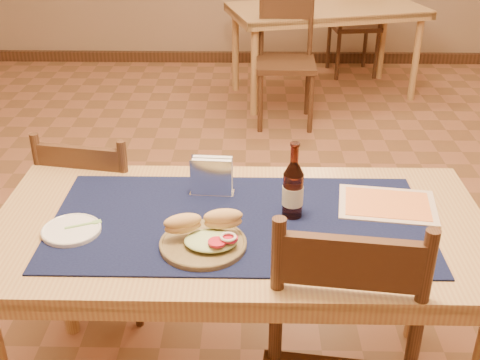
{
  "coord_description": "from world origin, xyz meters",
  "views": [
    {
      "loc": [
        0.03,
        -2.44,
        1.77
      ],
      "look_at": [
        0.0,
        -0.7,
        0.85
      ],
      "focal_mm": 45.0,
      "sensor_mm": 36.0,
      "label": 1
    }
  ],
  "objects_px": {
    "back_table": "(326,17)",
    "napkin_holder": "(212,177)",
    "beer_bottle": "(293,189)",
    "sandwich_plate": "(205,238)",
    "main_table": "(239,243)",
    "chair_main_far": "(103,215)"
  },
  "relations": [
    {
      "from": "back_table",
      "to": "napkin_holder",
      "type": "height_order",
      "value": "napkin_holder"
    },
    {
      "from": "beer_bottle",
      "to": "napkin_holder",
      "type": "height_order",
      "value": "beer_bottle"
    },
    {
      "from": "sandwich_plate",
      "to": "beer_bottle",
      "type": "bearing_deg",
      "value": 34.0
    },
    {
      "from": "back_table",
      "to": "beer_bottle",
      "type": "bearing_deg",
      "value": -98.12
    },
    {
      "from": "main_table",
      "to": "back_table",
      "type": "bearing_deg",
      "value": 79.11
    },
    {
      "from": "main_table",
      "to": "back_table",
      "type": "relative_size",
      "value": 0.95
    },
    {
      "from": "back_table",
      "to": "beer_bottle",
      "type": "relative_size",
      "value": 6.56
    },
    {
      "from": "chair_main_far",
      "to": "sandwich_plate",
      "type": "height_order",
      "value": "chair_main_far"
    },
    {
      "from": "sandwich_plate",
      "to": "back_table",
      "type": "bearing_deg",
      "value": 77.97
    },
    {
      "from": "main_table",
      "to": "napkin_holder",
      "type": "height_order",
      "value": "napkin_holder"
    },
    {
      "from": "main_table",
      "to": "back_table",
      "type": "height_order",
      "value": "same"
    },
    {
      "from": "chair_main_far",
      "to": "napkin_holder",
      "type": "distance_m",
      "value": 0.7
    },
    {
      "from": "napkin_holder",
      "to": "sandwich_plate",
      "type": "bearing_deg",
      "value": -90.1
    },
    {
      "from": "chair_main_far",
      "to": "sandwich_plate",
      "type": "bearing_deg",
      "value": -53.77
    },
    {
      "from": "main_table",
      "to": "beer_bottle",
      "type": "distance_m",
      "value": 0.25
    },
    {
      "from": "sandwich_plate",
      "to": "beer_bottle",
      "type": "xyz_separation_m",
      "value": [
        0.27,
        0.18,
        0.07
      ]
    },
    {
      "from": "main_table",
      "to": "beer_bottle",
      "type": "bearing_deg",
      "value": 12.26
    },
    {
      "from": "main_table",
      "to": "napkin_holder",
      "type": "distance_m",
      "value": 0.25
    },
    {
      "from": "beer_bottle",
      "to": "napkin_holder",
      "type": "relative_size",
      "value": 1.65
    },
    {
      "from": "sandwich_plate",
      "to": "napkin_holder",
      "type": "bearing_deg",
      "value": 89.9
    },
    {
      "from": "main_table",
      "to": "beer_bottle",
      "type": "xyz_separation_m",
      "value": [
        0.17,
        0.04,
        0.18
      ]
    },
    {
      "from": "back_table",
      "to": "chair_main_far",
      "type": "height_order",
      "value": "chair_main_far"
    }
  ]
}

